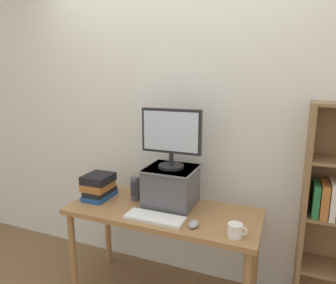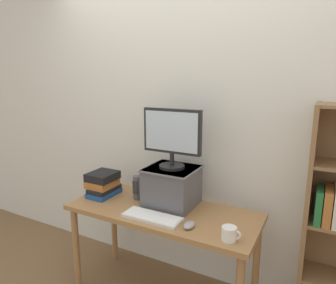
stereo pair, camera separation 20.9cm
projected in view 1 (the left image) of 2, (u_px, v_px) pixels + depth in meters
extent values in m
cube|color=silver|center=(183.00, 124.00, 2.44)|extent=(7.00, 0.08, 2.60)
cube|color=#9E7042|center=(163.00, 212.00, 2.17)|extent=(1.39, 0.57, 0.04)
cylinder|color=#9E7042|center=(73.00, 255.00, 2.28)|extent=(0.05, 0.05, 0.70)
cylinder|color=#9E7042|center=(108.00, 227.00, 2.70)|extent=(0.05, 0.05, 0.70)
cylinder|color=#9E7042|center=(255.00, 259.00, 2.23)|extent=(0.05, 0.05, 0.70)
cube|color=olive|center=(303.00, 213.00, 2.05)|extent=(0.03, 0.28, 1.52)
cube|color=#236B38|center=(315.00, 198.00, 1.97)|extent=(0.04, 0.20, 0.22)
cube|color=#AD662D|center=(324.00, 199.00, 1.95)|extent=(0.05, 0.20, 0.23)
cube|color=silver|center=(332.00, 199.00, 1.93)|extent=(0.04, 0.20, 0.24)
cube|color=#515156|center=(171.00, 186.00, 2.22)|extent=(0.35, 0.34, 0.29)
cube|color=slate|center=(171.00, 168.00, 2.19)|extent=(0.37, 0.36, 0.01)
cylinder|color=black|center=(171.00, 166.00, 2.19)|extent=(0.19, 0.19, 0.02)
cylinder|color=black|center=(171.00, 159.00, 2.18)|extent=(0.03, 0.03, 0.09)
cube|color=black|center=(171.00, 131.00, 2.13)|extent=(0.45, 0.04, 0.32)
cube|color=silver|center=(170.00, 131.00, 2.12)|extent=(0.41, 0.00, 0.28)
cube|color=silver|center=(155.00, 218.00, 2.01)|extent=(0.41, 0.15, 0.02)
cube|color=white|center=(155.00, 216.00, 2.01)|extent=(0.38, 0.14, 0.00)
ellipsoid|color=#99999E|center=(194.00, 224.00, 1.92)|extent=(0.06, 0.10, 0.04)
cube|color=navy|center=(100.00, 195.00, 2.38)|extent=(0.17, 0.26, 0.04)
cube|color=black|center=(100.00, 191.00, 2.37)|extent=(0.16, 0.25, 0.03)
cube|color=#AD662D|center=(98.00, 185.00, 2.36)|extent=(0.19, 0.22, 0.06)
cube|color=black|center=(98.00, 178.00, 2.35)|extent=(0.20, 0.22, 0.06)
cylinder|color=white|center=(235.00, 230.00, 1.79)|extent=(0.09, 0.09, 0.08)
torus|color=white|center=(243.00, 231.00, 1.77)|extent=(0.06, 0.01, 0.06)
cylinder|color=#4C4C51|center=(135.00, 189.00, 2.32)|extent=(0.07, 0.07, 0.19)
cube|color=#2D2D30|center=(133.00, 189.00, 2.28)|extent=(0.04, 0.00, 0.11)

